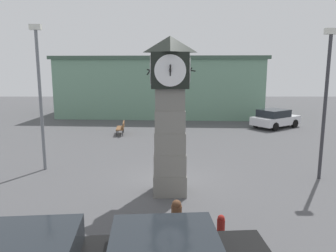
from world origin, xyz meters
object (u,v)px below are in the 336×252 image
at_px(bollard_mid_row, 175,217).
at_px(car_far_lot, 274,118).
at_px(bench, 120,127).
at_px(street_lamp_near_road, 38,88).
at_px(clock_tower, 169,113).
at_px(street_lamp_far_side, 324,94).
at_px(bollard_near_tower, 220,230).

xyz_separation_m(bollard_mid_row, car_far_lot, (8.15, 16.65, 0.22)).
relative_size(bench, street_lamp_near_road, 0.25).
height_order(bollard_mid_row, street_lamp_near_road, street_lamp_near_road).
relative_size(clock_tower, street_lamp_near_road, 0.89).
bearing_deg(street_lamp_near_road, clock_tower, -26.13).
relative_size(bench, street_lamp_far_side, 0.26).
bearing_deg(bollard_mid_row, clock_tower, 93.07).
bearing_deg(street_lamp_near_road, car_far_lot, 37.00).
bearing_deg(bollard_mid_row, street_lamp_near_road, 134.94).
height_order(car_far_lot, bench, car_far_lot).
bearing_deg(clock_tower, bollard_near_tower, -70.95).
distance_m(bollard_near_tower, bench, 15.43).
bearing_deg(bench, street_lamp_near_road, -106.93).
relative_size(bollard_mid_row, street_lamp_far_side, 0.16).
relative_size(clock_tower, street_lamp_far_side, 0.93).
relative_size(clock_tower, bollard_mid_row, 5.66).
bearing_deg(car_far_lot, bollard_near_tower, -112.00).
relative_size(clock_tower, bench, 3.53).
relative_size(bollard_near_tower, car_far_lot, 0.21).
relative_size(bollard_mid_row, car_far_lot, 0.24).
distance_m(bollard_mid_row, car_far_lot, 18.54).
relative_size(car_far_lot, street_lamp_far_side, 0.69).
xyz_separation_m(clock_tower, bollard_mid_row, (0.17, -3.14, -2.55)).
height_order(clock_tower, street_lamp_far_side, street_lamp_far_side).
relative_size(bollard_near_tower, bench, 0.55).
bearing_deg(street_lamp_near_road, bench, 73.07).
bearing_deg(bollard_near_tower, bench, 107.70).
height_order(bollard_mid_row, car_far_lot, car_far_lot).
bearing_deg(street_lamp_near_road, street_lamp_far_side, -5.97).
height_order(bollard_mid_row, street_lamp_far_side, street_lamp_far_side).
height_order(bench, street_lamp_far_side, street_lamp_far_side).
relative_size(car_far_lot, street_lamp_near_road, 0.66).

